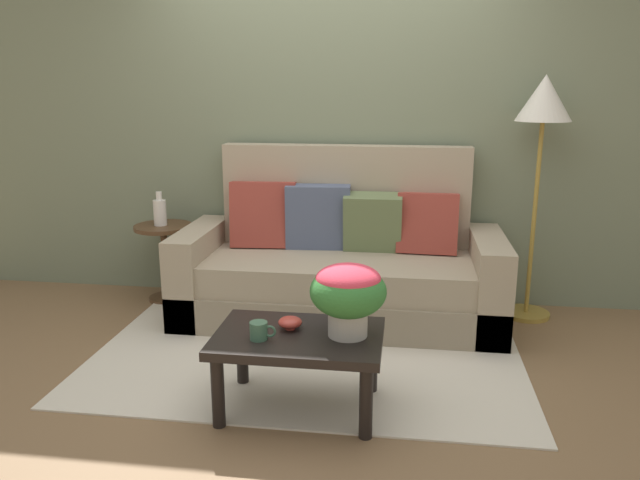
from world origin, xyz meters
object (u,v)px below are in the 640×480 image
at_px(coffee_mug, 259,331).
at_px(table_vase, 160,212).
at_px(side_table, 165,249).
at_px(floor_lamp, 543,118).
at_px(potted_plant, 348,291).
at_px(coffee_table, 299,346).
at_px(couch, 340,266).
at_px(snack_bowl, 290,322).

bearing_deg(coffee_mug, table_vase, 125.86).
xyz_separation_m(side_table, table_vase, (-0.02, -0.01, 0.28)).
height_order(floor_lamp, coffee_mug, floor_lamp).
distance_m(floor_lamp, potted_plant, 2.00).
height_order(coffee_table, table_vase, table_vase).
bearing_deg(table_vase, couch, -5.51).
distance_m(couch, coffee_table, 1.32).
distance_m(coffee_mug, snack_bowl, 0.19).
relative_size(snack_bowl, table_vase, 0.48).
height_order(coffee_table, coffee_mug, coffee_mug).
bearing_deg(floor_lamp, side_table, -179.19).
relative_size(couch, potted_plant, 5.92).
xyz_separation_m(coffee_table, side_table, (-1.27, 1.45, 0.06)).
bearing_deg(couch, snack_bowl, -95.14).
xyz_separation_m(side_table, potted_plant, (1.51, -1.44, 0.23)).
xyz_separation_m(potted_plant, coffee_mug, (-0.41, -0.11, -0.18)).
bearing_deg(coffee_mug, side_table, 125.37).
bearing_deg(floor_lamp, potted_plant, -127.40).
height_order(potted_plant, table_vase, table_vase).
distance_m(couch, potted_plant, 1.34).
height_order(floor_lamp, snack_bowl, floor_lamp).
xyz_separation_m(coffee_table, potted_plant, (0.24, 0.01, 0.29)).
bearing_deg(floor_lamp, snack_bowl, -134.64).
bearing_deg(snack_bowl, coffee_table, -45.60).
relative_size(coffee_mug, table_vase, 0.51).
bearing_deg(potted_plant, table_vase, 136.83).
relative_size(coffee_mug, snack_bowl, 1.07).
xyz_separation_m(potted_plant, snack_bowl, (-0.29, 0.04, -0.19)).
xyz_separation_m(couch, snack_bowl, (-0.11, -1.26, 0.08)).
bearing_deg(coffee_table, side_table, 131.16).
height_order(side_table, floor_lamp, floor_lamp).
distance_m(coffee_table, floor_lamp, 2.27).
xyz_separation_m(floor_lamp, coffee_mug, (-1.54, -1.58, -0.93)).
distance_m(snack_bowl, table_vase, 1.88).
bearing_deg(coffee_mug, coffee_table, 28.18).
xyz_separation_m(coffee_table, coffee_mug, (-0.17, -0.09, 0.11)).
height_order(couch, potted_plant, couch).
bearing_deg(coffee_table, potted_plant, 3.48).
xyz_separation_m(side_table, coffee_mug, (1.10, -1.55, 0.05)).
bearing_deg(potted_plant, couch, 97.79).
height_order(coffee_table, side_table, side_table).
relative_size(couch, table_vase, 8.74).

